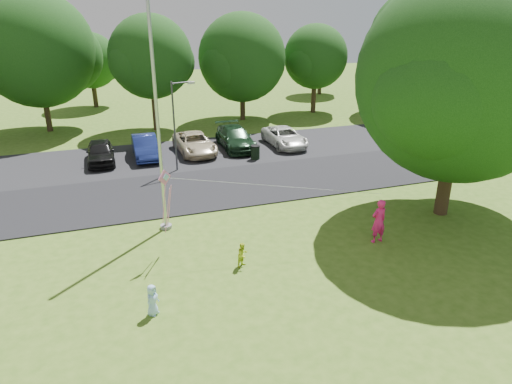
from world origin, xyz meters
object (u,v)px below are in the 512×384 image
object	(u,v)px
woman	(379,221)
child_blue	(152,300)
flagpole	(159,136)
street_lamp	(177,118)
big_tree	(461,84)
child_yellow	(243,255)
trash_can	(255,153)
kite	(172,188)

from	to	relation	value
woman	child_blue	bearing A→B (deg)	5.68
flagpole	street_lamp	distance (m)	7.86
flagpole	child_blue	size ratio (longest dim) A/B	9.44
big_tree	child_yellow	size ratio (longest dim) A/B	11.15
street_lamp	flagpole	bearing A→B (deg)	-121.48
trash_can	woman	size ratio (longest dim) A/B	0.50
child_blue	woman	bearing A→B (deg)	-38.82
street_lamp	trash_can	bearing A→B (deg)	-11.60
big_tree	trash_can	bearing A→B (deg)	117.62
big_tree	kite	bearing A→B (deg)	178.57
street_lamp	woman	bearing A→B (deg)	-79.00
big_tree	street_lamp	bearing A→B (deg)	135.70
woman	child_yellow	size ratio (longest dim) A/B	1.97
trash_can	kite	world-z (taller)	kite
street_lamp	woman	world-z (taller)	street_lamp
street_lamp	big_tree	xyz separation A→B (m)	(10.47, -10.21, 2.89)
flagpole	kite	bearing A→B (deg)	-88.44
street_lamp	woman	xyz separation A→B (m)	(6.11, -11.62, -2.21)
street_lamp	trash_can	xyz separation A→B (m)	(4.89, 0.44, -2.69)
woman	child_blue	xyz separation A→B (m)	(-9.39, -1.91, -0.42)
flagpole	trash_can	distance (m)	11.16
flagpole	child_blue	world-z (taller)	flagpole
child_blue	kite	world-z (taller)	kite
flagpole	woman	distance (m)	9.62
woman	child_blue	distance (m)	9.59
child_yellow	child_blue	xyz separation A→B (m)	(-3.55, -1.86, 0.05)
kite	woman	bearing A→B (deg)	-46.72
flagpole	child_yellow	world-z (taller)	flagpole
child_yellow	kite	world-z (taller)	kite
flagpole	kite	distance (m)	2.75
woman	flagpole	bearing A→B (deg)	-32.61
big_tree	child_blue	distance (m)	15.18
trash_can	child_blue	distance (m)	16.19
flagpole	big_tree	size ratio (longest dim) A/B	0.93
trash_can	child_blue	size ratio (longest dim) A/B	0.89
trash_can	child_blue	xyz separation A→B (m)	(-8.17, -13.98, 0.05)
street_lamp	child_yellow	size ratio (longest dim) A/B	5.46
big_tree	child_blue	bearing A→B (deg)	-166.41
woman	trash_can	bearing A→B (deg)	-90.03
big_tree	child_blue	size ratio (longest dim) A/B	10.14
kite	trash_can	bearing A→B (deg)	22.02
big_tree	woman	distance (m)	6.86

